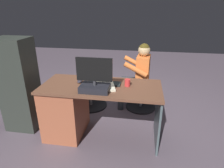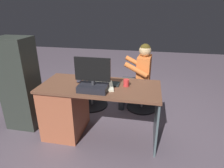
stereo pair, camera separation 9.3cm
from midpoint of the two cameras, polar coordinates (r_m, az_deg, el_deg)
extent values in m
plane|color=#5B4F5B|center=(3.03, -0.76, -10.90)|extent=(10.00, 10.00, 0.00)
cube|color=brown|center=(2.39, -2.55, -0.81)|extent=(1.49, 0.66, 0.03)
cube|color=#A15438|center=(2.71, -12.78, -7.16)|extent=(0.48, 0.61, 0.71)
cube|color=#465559|center=(2.51, 14.12, -9.84)|extent=(0.02, 0.60, 0.71)
cube|color=black|center=(2.23, -4.45, -1.16)|extent=(0.34, 0.22, 0.07)
cylinder|color=#333338|center=(2.21, -4.50, 0.36)|extent=(0.04, 0.04, 0.05)
cube|color=black|center=(2.15, -4.63, 4.36)|extent=(0.41, 0.02, 0.27)
cube|color=black|center=(2.17, -4.53, 4.47)|extent=(0.38, 0.00, 0.24)
cube|color=black|center=(2.43, -1.59, 0.25)|extent=(0.42, 0.14, 0.02)
ellipsoid|color=#2A2630|center=(2.51, -8.72, 0.92)|extent=(0.06, 0.10, 0.04)
cylinder|color=red|center=(2.36, 5.37, 0.32)|extent=(0.07, 0.07, 0.09)
cube|color=black|center=(2.46, -7.36, 0.30)|extent=(0.05, 0.15, 0.02)
cube|color=beige|center=(2.34, -1.31, -0.66)|extent=(0.29, 0.35, 0.02)
cylinder|color=black|center=(3.48, -5.17, -6.08)|extent=(0.56, 0.56, 0.03)
cylinder|color=gray|center=(3.39, -5.28, -3.17)|extent=(0.04, 0.04, 0.37)
cylinder|color=#45414B|center=(3.30, -5.41, 0.18)|extent=(0.41, 0.41, 0.06)
ellipsoid|color=#9C7C55|center=(3.26, -5.49, 2.16)|extent=(0.17, 0.15, 0.18)
sphere|color=#9C7C55|center=(3.21, -5.59, 4.70)|extent=(0.15, 0.15, 0.15)
sphere|color=beige|center=(3.27, -5.27, 4.85)|extent=(0.06, 0.06, 0.06)
sphere|color=#9C7C55|center=(3.18, -4.72, 5.62)|extent=(0.06, 0.06, 0.06)
sphere|color=#9C7C55|center=(3.21, -6.53, 5.71)|extent=(0.06, 0.06, 0.06)
cylinder|color=#9C7C55|center=(3.25, -3.88, 2.86)|extent=(0.05, 0.14, 0.09)
cylinder|color=#9C7C55|center=(3.30, -6.81, 3.05)|extent=(0.05, 0.14, 0.09)
cylinder|color=#9C7C55|center=(3.36, -4.22, 1.69)|extent=(0.06, 0.11, 0.06)
cylinder|color=#9C7C55|center=(3.38, -5.73, 1.79)|extent=(0.06, 0.11, 0.06)
cylinder|color=black|center=(3.43, 9.50, -6.77)|extent=(0.51, 0.51, 0.03)
cylinder|color=gray|center=(3.34, 9.71, -3.83)|extent=(0.04, 0.04, 0.37)
cylinder|color=#514D57|center=(3.25, 9.95, -0.46)|extent=(0.42, 0.42, 0.06)
cube|color=orange|center=(3.16, 10.27, 3.99)|extent=(0.23, 0.34, 0.47)
sphere|color=tan|center=(3.07, 10.70, 9.75)|extent=(0.19, 0.19, 0.19)
sphere|color=#443813|center=(3.07, 10.72, 10.10)|extent=(0.17, 0.17, 0.17)
cylinder|color=orange|center=(2.94, 8.02, 4.20)|extent=(0.38, 0.11, 0.23)
cylinder|color=orange|center=(3.32, 7.87, 6.33)|extent=(0.38, 0.11, 0.23)
cylinder|color=#2E3237|center=(3.14, 6.93, -0.11)|extent=(0.36, 0.14, 0.11)
cylinder|color=#2E3237|center=(3.24, 3.65, -4.00)|extent=(0.10, 0.10, 0.45)
cylinder|color=#2E3237|center=(3.30, 6.92, 1.06)|extent=(0.36, 0.14, 0.11)
cylinder|color=#2E3237|center=(3.40, 3.80, -2.68)|extent=(0.10, 0.10, 0.45)
cube|color=#2A302A|center=(2.93, -24.85, -0.10)|extent=(0.44, 0.36, 1.29)
camera|label=1|loc=(0.05, -89.06, 0.39)|focal=30.75mm
camera|label=2|loc=(0.05, 90.94, -0.39)|focal=30.75mm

